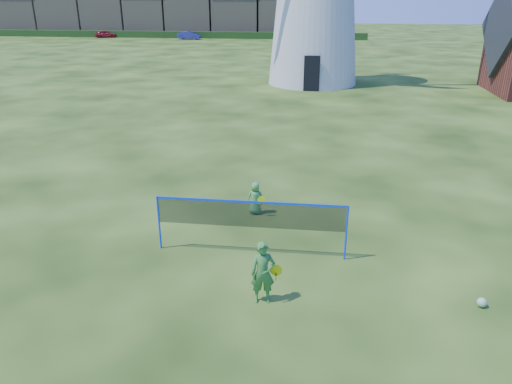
{
  "coord_description": "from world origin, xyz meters",
  "views": [
    {
      "loc": [
        1.7,
        -11.61,
        6.52
      ],
      "look_at": [
        0.2,
        0.5,
        1.5
      ],
      "focal_mm": 33.96,
      "sensor_mm": 36.0,
      "label": 1
    }
  ],
  "objects": [
    {
      "name": "car_right",
      "position": [
        -17.95,
        63.89,
        0.59
      ],
      "size": [
        3.68,
        1.62,
        1.18
      ],
      "primitive_type": "imported",
      "rotation": [
        0.0,
        0.0,
        1.46
      ],
      "color": "navy",
      "rests_on": "ground"
    },
    {
      "name": "player_girl",
      "position": [
        0.71,
        -2.37,
        0.75
      ],
      "size": [
        0.72,
        0.45,
        1.49
      ],
      "rotation": [
        0.0,
        0.0,
        0.18
      ],
      "color": "#387C31",
      "rests_on": "ground"
    },
    {
      "name": "terraced_houses",
      "position": [
        -26.58,
        72.0,
        3.84
      ],
      "size": [
        51.53,
        8.4,
        8.21
      ],
      "color": "gray",
      "rests_on": "ground"
    },
    {
      "name": "ground",
      "position": [
        0.0,
        0.0,
        0.0
      ],
      "size": [
        220.0,
        220.0,
        0.0
      ],
      "primitive_type": "plane",
      "color": "black",
      "rests_on": "ground"
    },
    {
      "name": "badminton_net",
      "position": [
        0.15,
        -0.24,
        1.14
      ],
      "size": [
        5.05,
        0.05,
        1.55
      ],
      "color": "blue",
      "rests_on": "ground"
    },
    {
      "name": "hedge",
      "position": [
        -22.0,
        66.0,
        0.5
      ],
      "size": [
        62.0,
        0.8,
        1.0
      ],
      "primitive_type": "cube",
      "color": "#193814",
      "rests_on": "ground"
    },
    {
      "name": "player_boy",
      "position": [
        -0.04,
        2.34,
        0.53
      ],
      "size": [
        0.62,
        0.4,
        1.06
      ],
      "rotation": [
        0.0,
        0.0,
        3.12
      ],
      "color": "#4B9B4B",
      "rests_on": "ground"
    },
    {
      "name": "car_left",
      "position": [
        -31.92,
        65.36,
        0.56
      ],
      "size": [
        3.54,
        2.35,
        1.12
      ],
      "primitive_type": "imported",
      "rotation": [
        0.0,
        0.0,
        1.91
      ],
      "color": "maroon",
      "rests_on": "ground"
    },
    {
      "name": "play_ball",
      "position": [
        5.61,
        -1.98,
        0.11
      ],
      "size": [
        0.22,
        0.22,
        0.22
      ],
      "primitive_type": "sphere",
      "color": "green",
      "rests_on": "ground"
    }
  ]
}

